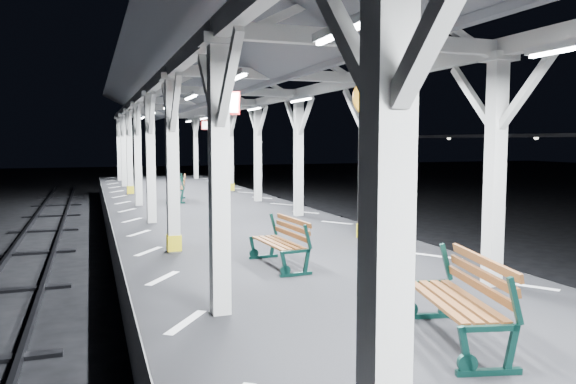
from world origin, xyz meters
TOP-DOWN VIEW (x-y plane):
  - ground at (0.00, 0.00)m, footprint 120.00×120.00m
  - platform at (0.00, 0.00)m, footprint 6.00×50.00m
  - hazard_stripes_left at (-2.45, 0.00)m, footprint 1.00×48.00m
  - hazard_stripes_right at (2.45, 0.00)m, footprint 1.00×48.00m
  - track_right at (5.00, 0.00)m, footprint 2.20×60.00m
  - canopy at (0.00, -0.02)m, footprint 5.40×49.00m
  - bench_near at (0.16, -3.81)m, footprint 1.00×1.78m
  - bench_mid at (-0.44, 0.19)m, footprint 0.65×1.52m
  - bench_far at (-0.57, 10.94)m, footprint 0.89×1.77m

SIDE VIEW (x-z plane):
  - ground at x=0.00m, z-range 0.00..0.00m
  - track_right at x=5.00m, z-range 0.00..0.16m
  - platform at x=0.00m, z-range 0.00..1.00m
  - hazard_stripes_left at x=-2.45m, z-range 1.00..1.01m
  - hazard_stripes_right at x=2.45m, z-range 1.00..1.01m
  - bench_mid at x=-0.44m, z-range 1.03..1.83m
  - bench_near at x=0.16m, z-range 1.03..1.94m
  - bench_far at x=-0.57m, z-range 1.03..1.95m
  - canopy at x=0.00m, z-range 2.24..6.89m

